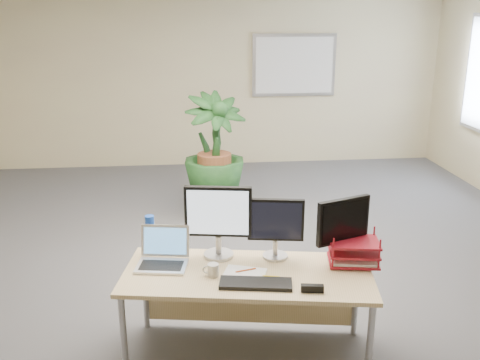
{
  "coord_description": "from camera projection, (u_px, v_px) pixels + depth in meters",
  "views": [
    {
      "loc": [
        -0.49,
        -4.31,
        2.33
      ],
      "look_at": [
        -0.01,
        0.35,
        0.86
      ],
      "focal_mm": 40.0,
      "sensor_mm": 36.0,
      "label": 1
    }
  ],
  "objects": [
    {
      "name": "floor_plant",
      "position": [
        214.0,
        153.0,
        6.26
      ],
      "size": [
        1.12,
        1.12,
        1.5
      ],
      "primitive_type": "imported",
      "rotation": [
        0.0,
        0.0,
        0.43
      ],
      "color": "#123416",
      "rests_on": "floor"
    },
    {
      "name": "yellow_highlighter",
      "position": [
        271.0,
        277.0,
        3.54
      ],
      "size": [
        0.11,
        0.04,
        0.01
      ],
      "primitive_type": "cylinder",
      "rotation": [
        0.0,
        1.57,
        -0.24
      ],
      "color": "yellow",
      "rests_on": "desk"
    },
    {
      "name": "desk",
      "position": [
        248.0,
        284.0,
        3.74
      ],
      "size": [
        1.78,
        0.97,
        0.65
      ],
      "color": "tan",
      "rests_on": "floor"
    },
    {
      "name": "keyboard",
      "position": [
        256.0,
        283.0,
        3.44
      ],
      "size": [
        0.49,
        0.23,
        0.03
      ],
      "primitive_type": "cube",
      "rotation": [
        0.0,
        0.0,
        -0.16
      ],
      "color": "black",
      "rests_on": "desk"
    },
    {
      "name": "laptop",
      "position": [
        163.0,
        255.0,
        3.73
      ],
      "size": [
        0.39,
        0.35,
        0.25
      ],
      "color": "silver",
      "rests_on": "desk"
    },
    {
      "name": "orange_pen",
      "position": [
        246.0,
        270.0,
        3.61
      ],
      "size": [
        0.14,
        0.05,
        0.01
      ],
      "primitive_type": "cylinder",
      "rotation": [
        0.0,
        1.57,
        0.26
      ],
      "color": "#CB4F16",
      "rests_on": "spiral_notebook"
    },
    {
      "name": "floor",
      "position": [
        246.0,
        282.0,
        4.84
      ],
      "size": [
        8.0,
        8.0,
        0.0
      ],
      "primitive_type": "plane",
      "color": "#47484D",
      "rests_on": "ground"
    },
    {
      "name": "monitor_left",
      "position": [
        218.0,
        217.0,
        3.77
      ],
      "size": [
        0.47,
        0.22,
        0.53
      ],
      "color": "#B2B1B6",
      "rests_on": "desk"
    },
    {
      "name": "spiral_notebook",
      "position": [
        244.0,
        274.0,
        3.58
      ],
      "size": [
        0.33,
        0.28,
        0.01
      ],
      "primitive_type": "cube",
      "rotation": [
        0.0,
        0.0,
        -0.33
      ],
      "color": "white",
      "rests_on": "desk"
    },
    {
      "name": "letter_tray",
      "position": [
        353.0,
        253.0,
        3.73
      ],
      "size": [
        0.38,
        0.31,
        0.16
      ],
      "color": "maroon",
      "rests_on": "desk"
    },
    {
      "name": "monitor_right",
      "position": [
        276.0,
        224.0,
        3.77
      ],
      "size": [
        0.4,
        0.18,
        0.44
      ],
      "color": "#B2B1B6",
      "rests_on": "desk"
    },
    {
      "name": "water_bottle",
      "position": [
        150.0,
        235.0,
        3.89
      ],
      "size": [
        0.07,
        0.07,
        0.28
      ],
      "color": "silver",
      "rests_on": "desk"
    },
    {
      "name": "monitor_dark",
      "position": [
        343.0,
        225.0,
        3.72
      ],
      "size": [
        0.4,
        0.19,
        0.46
      ],
      "color": "#B2B1B6",
      "rests_on": "desk"
    },
    {
      "name": "whiteboard",
      "position": [
        294.0,
        65.0,
        8.25
      ],
      "size": [
        1.3,
        0.04,
        0.95
      ],
      "color": "#A9A9AE",
      "rests_on": "back_wall"
    },
    {
      "name": "stapler",
      "position": [
        312.0,
        288.0,
        3.36
      ],
      "size": [
        0.15,
        0.06,
        0.05
      ],
      "primitive_type": "cube",
      "rotation": [
        0.0,
        0.0,
        -0.16
      ],
      "color": "black",
      "rests_on": "desk"
    },
    {
      "name": "coffee_mug",
      "position": [
        213.0,
        270.0,
        3.56
      ],
      "size": [
        0.11,
        0.08,
        0.09
      ],
      "color": "silver",
      "rests_on": "desk"
    },
    {
      "name": "back_wall",
      "position": [
        217.0,
        79.0,
        8.23
      ],
      "size": [
        7.0,
        0.04,
        2.7
      ],
      "primitive_type": "cube",
      "color": "beige",
      "rests_on": "floor"
    }
  ]
}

